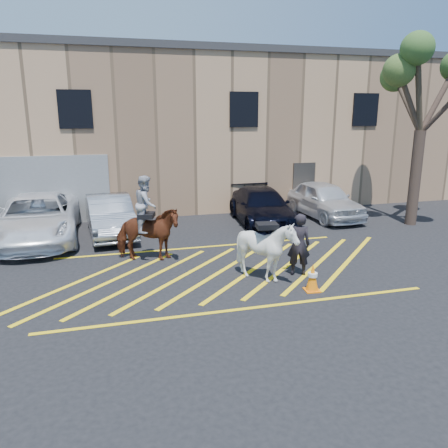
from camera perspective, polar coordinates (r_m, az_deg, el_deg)
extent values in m
plane|color=black|center=(12.94, -0.93, -5.88)|extent=(90.00, 90.00, 0.00)
imported|color=white|center=(16.94, -23.19, 0.70)|extent=(2.84, 5.92, 1.63)
imported|color=gray|center=(16.90, -14.68, 1.10)|extent=(1.94, 4.57, 1.46)
imported|color=black|center=(17.98, 4.96, 2.26)|extent=(2.43, 5.13, 1.45)
imported|color=silver|center=(19.59, 12.90, 3.12)|extent=(2.05, 4.66, 1.56)
imported|color=black|center=(12.39, 9.73, -2.65)|extent=(0.74, 0.59, 1.79)
cube|color=tan|center=(23.97, -8.20, 11.89)|extent=(32.00, 10.00, 7.00)
cube|color=#2D2D30|center=(24.10, -8.52, 20.59)|extent=(32.20, 10.20, 0.30)
cube|color=black|center=(18.76, -18.88, 14.00)|extent=(1.30, 0.08, 1.50)
cube|color=black|center=(19.66, 2.62, 14.71)|extent=(1.30, 0.08, 1.50)
cube|color=black|center=(22.23, 17.99, 14.01)|extent=(1.30, 0.08, 1.50)
cube|color=#38332D|center=(21.04, 10.35, 4.90)|extent=(1.10, 0.08, 2.20)
cube|color=yellow|center=(12.37, -19.96, -7.73)|extent=(4.20, 4.20, 0.01)
cube|color=yellow|center=(12.31, -15.05, -7.45)|extent=(4.20, 4.20, 0.01)
cube|color=yellow|center=(12.34, -10.14, -7.11)|extent=(4.20, 4.20, 0.01)
cube|color=yellow|center=(12.46, -5.30, -6.73)|extent=(4.20, 4.20, 0.01)
cube|color=yellow|center=(12.66, -0.59, -6.31)|extent=(4.20, 4.20, 0.01)
cube|color=yellow|center=(12.95, 3.94, -5.86)|extent=(4.20, 4.20, 0.01)
cube|color=yellow|center=(13.31, 8.23, -5.41)|extent=(4.20, 4.20, 0.01)
cube|color=yellow|center=(13.75, 12.27, -4.95)|extent=(4.20, 4.20, 0.01)
cube|color=yellow|center=(14.24, 16.04, -4.50)|extent=(4.20, 4.20, 0.01)
cube|color=yellow|center=(14.96, -3.00, -3.04)|extent=(9.50, 0.12, 0.01)
cube|color=yellow|center=(10.45, 2.93, -10.97)|extent=(9.50, 0.12, 0.01)
imported|color=#632D17|center=(13.62, -9.99, -1.29)|extent=(2.19, 1.44, 1.70)
imported|color=#9A9AA4|center=(13.40, -10.16, 2.59)|extent=(0.86, 0.99, 1.73)
cube|color=black|center=(13.48, -10.09, 1.13)|extent=(0.60, 0.66, 0.14)
imported|color=silver|center=(11.86, 5.55, -3.41)|extent=(1.60, 1.75, 1.74)
cube|color=black|center=(11.67, 5.63, -0.23)|extent=(0.62, 0.53, 0.14)
cube|color=orange|center=(11.65, 11.40, -8.45)|extent=(0.41, 0.41, 0.03)
cone|color=orange|center=(11.51, 11.49, -6.77)|extent=(0.32, 0.32, 0.70)
cylinder|color=silver|center=(11.49, 11.50, -6.50)|extent=(0.25, 0.25, 0.10)
cylinder|color=#412F27|center=(19.26, 23.69, 5.47)|extent=(0.44, 0.44, 3.80)
cylinder|color=#48342C|center=(19.70, 26.20, 14.39)|extent=(1.76, 0.51, 2.68)
cylinder|color=#47362B|center=(19.72, 22.80, 14.24)|extent=(0.33, 1.88, 2.34)
cylinder|color=#4C3C2E|center=(18.71, 23.11, 14.40)|extent=(1.40, 0.20, 2.39)
cylinder|color=#45332A|center=(18.75, 26.77, 13.24)|extent=(0.78, 1.62, 1.96)
cylinder|color=#463A2A|center=(18.59, 24.10, 15.41)|extent=(1.16, 0.77, 3.11)
sphere|color=#49682C|center=(20.41, 21.41, 17.45)|extent=(1.20, 1.20, 1.20)
sphere|color=#506A2D|center=(18.40, 21.90, 18.12)|extent=(1.20, 1.20, 1.20)
sphere|color=#376129|center=(18.20, 23.94, 20.25)|extent=(1.20, 1.20, 1.20)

